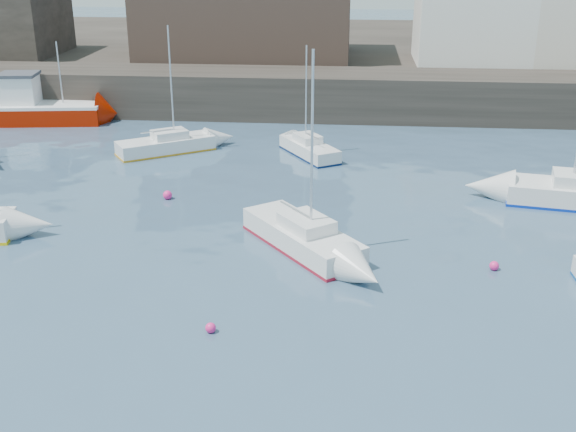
# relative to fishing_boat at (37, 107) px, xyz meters

# --- Properties ---
(quay_wall) EXTENTS (90.00, 5.00, 3.00)m
(quay_wall) POSITION_rel_fishing_boat_xyz_m (18.56, 3.54, 0.47)
(quay_wall) COLOR #28231E
(quay_wall) RESTS_ON ground
(land_strip) EXTENTS (90.00, 32.00, 2.80)m
(land_strip) POSITION_rel_fishing_boat_xyz_m (18.56, 21.54, 0.37)
(land_strip) COLOR #28231E
(land_strip) RESTS_ON ground
(warehouse) EXTENTS (16.40, 10.40, 7.60)m
(warehouse) POSITION_rel_fishing_boat_xyz_m (12.56, 11.54, 5.59)
(warehouse) COLOR #3D2D26
(warehouse) RESTS_ON land_strip
(fishing_boat) EXTENTS (8.34, 4.03, 5.31)m
(fishing_boat) POSITION_rel_fishing_boat_xyz_m (0.00, 0.00, 0.00)
(fishing_boat) COLOR #9C1400
(fishing_boat) RESTS_ON ground
(sailboat_b) EXTENTS (5.37, 6.14, 8.00)m
(sailboat_b) POSITION_rel_fishing_boat_xyz_m (19.12, -19.14, -0.51)
(sailboat_b) COLOR white
(sailboat_b) RESTS_ON ground
(sailboat_f) EXTENTS (3.78, 4.82, 6.16)m
(sailboat_f) POSITION_rel_fishing_boat_xyz_m (18.59, -6.21, -0.59)
(sailboat_f) COLOR white
(sailboat_f) RESTS_ON ground
(sailboat_h) EXTENTS (5.61, 4.55, 7.15)m
(sailboat_h) POSITION_rel_fishing_boat_xyz_m (10.32, -6.27, -0.56)
(sailboat_h) COLOR white
(sailboat_h) RESTS_ON ground
(buoy_near) EXTENTS (0.34, 0.34, 0.34)m
(buoy_near) POSITION_rel_fishing_boat_xyz_m (16.66, -25.96, -1.03)
(buoy_near) COLOR #F82681
(buoy_near) RESTS_ON ground
(buoy_mid) EXTENTS (0.36, 0.36, 0.36)m
(buoy_mid) POSITION_rel_fishing_boat_xyz_m (26.47, -20.51, -1.03)
(buoy_mid) COLOR #F82681
(buoy_mid) RESTS_ON ground
(buoy_far) EXTENTS (0.44, 0.44, 0.44)m
(buoy_far) POSITION_rel_fishing_boat_xyz_m (12.29, -13.96, -1.03)
(buoy_far) COLOR #F82681
(buoy_far) RESTS_ON ground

